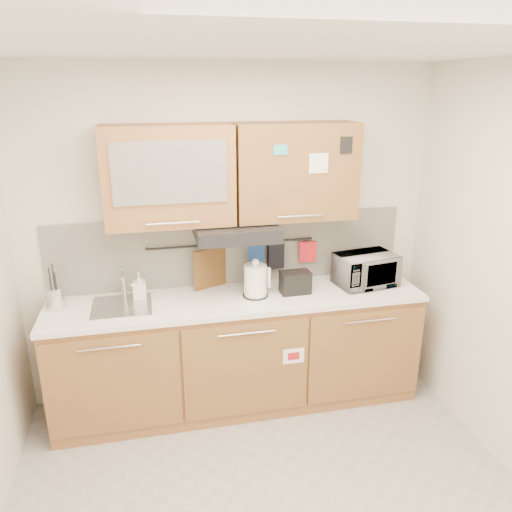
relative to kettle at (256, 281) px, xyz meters
name	(u,v)px	position (x,y,z in m)	size (l,w,h in m)	color
ceiling	(285,43)	(-0.13, -1.18, 1.56)	(3.20, 3.20, 0.00)	white
wall_back	(230,237)	(-0.13, 0.32, 0.26)	(3.20, 3.20, 0.00)	silver
base_cabinet	(239,357)	(-0.13, 0.01, -0.63)	(2.80, 0.64, 0.88)	#A66A3B
countertop	(238,299)	(-0.13, 0.01, -0.14)	(2.82, 0.62, 0.04)	white
backsplash	(231,250)	(-0.13, 0.31, 0.16)	(2.80, 0.02, 0.56)	silver
upper_cabinets	(233,173)	(-0.14, 0.14, 0.79)	(1.82, 0.37, 0.70)	#A66A3B
range_hood	(236,231)	(-0.13, 0.07, 0.38)	(0.60, 0.46, 0.10)	black
sink	(122,306)	(-0.98, 0.03, -0.11)	(0.42, 0.40, 0.26)	silver
utensil_rail	(232,244)	(-0.13, 0.27, 0.22)	(0.02, 0.02, 1.30)	black
utensil_crock	(56,298)	(-1.43, 0.09, -0.03)	(0.17, 0.17, 0.33)	silver
kettle	(256,281)	(0.00, 0.00, 0.00)	(0.22, 0.20, 0.30)	white
toaster	(295,282)	(0.31, 0.00, -0.03)	(0.23, 0.14, 0.17)	black
microwave	(366,270)	(0.90, 0.04, 0.01)	(0.46, 0.31, 0.25)	#999999
soap_bottle	(139,286)	(-0.85, 0.13, -0.02)	(0.09, 0.10, 0.21)	#999999
cutting_board	(212,272)	(-0.30, 0.26, 0.01)	(0.31, 0.02, 0.39)	brown
oven_mitt	(256,258)	(0.06, 0.26, 0.10)	(0.12, 0.03, 0.21)	#1F448E
dark_pouch	(276,256)	(0.22, 0.26, 0.10)	(0.13, 0.04, 0.21)	black
pot_holder	(308,252)	(0.49, 0.26, 0.12)	(0.14, 0.02, 0.17)	red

